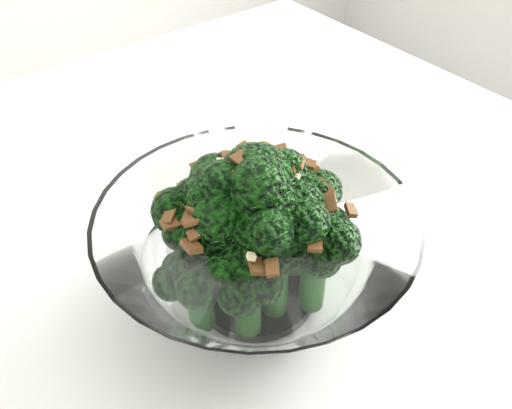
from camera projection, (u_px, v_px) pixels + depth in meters
table at (74, 332)px, 0.55m from camera, size 1.28×0.92×0.75m
broccoli_dish at (256, 249)px, 0.45m from camera, size 0.25×0.25×0.16m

